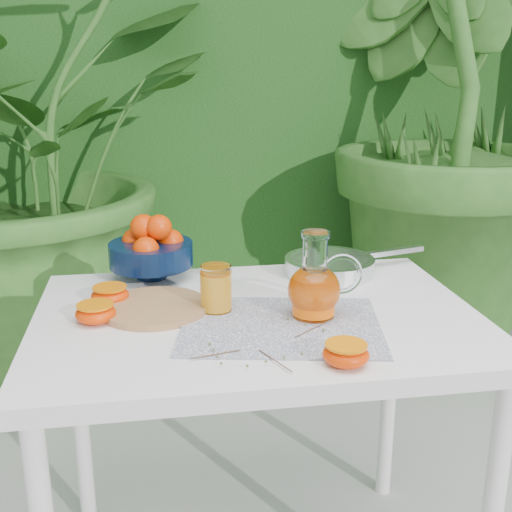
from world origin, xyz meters
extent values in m
cube|color=#164413|center=(0.00, 2.20, 1.25)|extent=(8.00, 1.20, 2.50)
imported|color=#2F6221|center=(-0.87, 1.25, 0.97)|extent=(2.74, 2.74, 1.94)
imported|color=#2F6221|center=(0.86, 1.26, 1.07)|extent=(2.58, 2.58, 2.15)
cube|color=white|center=(-0.12, -0.06, 0.73)|extent=(1.00, 0.70, 0.04)
cylinder|color=white|center=(-0.57, 0.24, 0.35)|extent=(0.04, 0.04, 0.71)
cylinder|color=white|center=(0.33, 0.24, 0.35)|extent=(0.04, 0.04, 0.71)
cube|color=#0B0F41|center=(-0.09, -0.15, 0.75)|extent=(0.48, 0.41, 0.00)
cylinder|color=#AD884E|center=(-0.35, -0.01, 0.76)|extent=(0.27, 0.27, 0.02)
cylinder|color=black|center=(-0.36, 0.23, 0.77)|extent=(0.09, 0.09, 0.03)
cylinder|color=black|center=(-0.36, 0.23, 0.82)|extent=(0.26, 0.26, 0.06)
sphere|color=#FF4802|center=(-0.40, 0.26, 0.84)|extent=(0.08, 0.08, 0.07)
sphere|color=#FF4802|center=(-0.30, 0.24, 0.84)|extent=(0.08, 0.08, 0.07)
sphere|color=#FF4802|center=(-0.37, 0.18, 0.84)|extent=(0.08, 0.08, 0.07)
sphere|color=#FF4802|center=(-0.34, 0.28, 0.84)|extent=(0.08, 0.08, 0.07)
sphere|color=#FF4802|center=(-0.37, 0.24, 0.89)|extent=(0.08, 0.08, 0.07)
sphere|color=#FF4802|center=(-0.33, 0.21, 0.89)|extent=(0.08, 0.08, 0.07)
cylinder|color=white|center=(0.00, -0.11, 0.76)|extent=(0.10, 0.10, 0.01)
ellipsoid|color=white|center=(0.00, -0.11, 0.81)|extent=(0.13, 0.13, 0.11)
cylinder|color=white|center=(0.00, -0.11, 0.90)|extent=(0.06, 0.06, 0.08)
cylinder|color=white|center=(0.00, -0.11, 0.94)|extent=(0.07, 0.07, 0.01)
torus|color=white|center=(0.06, -0.11, 0.85)|extent=(0.09, 0.02, 0.09)
cylinder|color=#D65004|center=(0.00, -0.11, 0.80)|extent=(0.10, 0.10, 0.08)
cylinder|color=white|center=(-0.21, -0.04, 0.81)|extent=(0.09, 0.09, 0.11)
cylinder|color=#FFAD20|center=(-0.21, -0.04, 0.80)|extent=(0.08, 0.08, 0.08)
cylinder|color=orange|center=(-0.21, -0.04, 0.84)|extent=(0.07, 0.07, 0.00)
cylinder|color=silver|center=(0.11, 0.18, 0.77)|extent=(0.29, 0.29, 0.04)
cylinder|color=#BCBBC0|center=(0.11, 0.18, 0.79)|extent=(0.26, 0.26, 0.01)
cube|color=silver|center=(0.32, 0.24, 0.79)|extent=(0.18, 0.07, 0.01)
ellipsoid|color=#FF4802|center=(-0.48, -0.06, 0.77)|extent=(0.12, 0.12, 0.04)
cylinder|color=orange|center=(-0.48, -0.06, 0.79)|extent=(0.11, 0.11, 0.00)
ellipsoid|color=#FF4802|center=(-0.46, 0.05, 0.77)|extent=(0.12, 0.12, 0.04)
cylinder|color=orange|center=(-0.46, 0.05, 0.79)|extent=(0.11, 0.11, 0.00)
ellipsoid|color=#FF4802|center=(0.00, -0.34, 0.77)|extent=(0.12, 0.12, 0.04)
cylinder|color=orange|center=(0.00, -0.34, 0.79)|extent=(0.11, 0.11, 0.00)
cylinder|color=brown|center=(-0.13, -0.32, 0.76)|extent=(0.05, 0.10, 0.00)
sphere|color=#516233|center=(-0.19, -0.34, 0.76)|extent=(0.01, 0.01, 0.01)
sphere|color=#516233|center=(-0.15, -0.32, 0.76)|extent=(0.01, 0.01, 0.01)
sphere|color=#516233|center=(-0.11, -0.31, 0.76)|extent=(0.01, 0.01, 0.01)
sphere|color=#516233|center=(-0.08, -0.30, 0.76)|extent=(0.01, 0.01, 0.01)
cylinder|color=brown|center=(-0.02, -0.18, 0.76)|extent=(0.10, 0.08, 0.00)
sphere|color=#516233|center=(-0.07, -0.12, 0.76)|extent=(0.01, 0.01, 0.01)
sphere|color=#516233|center=(-0.03, -0.16, 0.76)|extent=(0.01, 0.01, 0.01)
sphere|color=#516233|center=(0.00, -0.20, 0.76)|extent=(0.01, 0.01, 0.01)
sphere|color=#516233|center=(0.03, -0.23, 0.76)|extent=(0.01, 0.01, 0.01)
cylinder|color=brown|center=(-0.24, -0.27, 0.76)|extent=(0.10, 0.03, 0.00)
sphere|color=#516233|center=(-0.23, -0.32, 0.76)|extent=(0.01, 0.01, 0.01)
sphere|color=#516233|center=(-0.24, -0.29, 0.76)|extent=(0.01, 0.01, 0.01)
sphere|color=#516233|center=(-0.24, -0.26, 0.76)|extent=(0.01, 0.01, 0.01)
sphere|color=#516233|center=(-0.25, -0.23, 0.76)|extent=(0.01, 0.01, 0.01)
camera|label=1|loc=(-0.34, -1.40, 1.30)|focal=45.00mm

